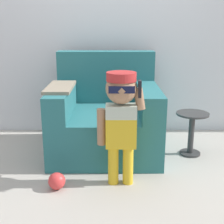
% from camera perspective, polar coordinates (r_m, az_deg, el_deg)
% --- Properties ---
extents(ground_plane, '(10.00, 10.00, 0.00)m').
position_cam_1_polar(ground_plane, '(3.22, -0.59, -7.84)').
color(ground_plane, '#ADA89E').
extents(wall_back, '(10.00, 0.05, 2.60)m').
position_cam_1_polar(wall_back, '(3.75, -0.54, 15.98)').
color(wall_back, silver).
rests_on(wall_back, ground_plane).
extents(armchair, '(1.09, 1.04, 1.00)m').
position_cam_1_polar(armchair, '(3.25, -1.28, -1.00)').
color(armchair, '#286B70').
rests_on(armchair, ground_plane).
extents(person_child, '(0.38, 0.29, 0.94)m').
position_cam_1_polar(person_child, '(2.46, 1.58, 0.08)').
color(person_child, gold).
rests_on(person_child, ground_plane).
extents(side_table, '(0.32, 0.32, 0.44)m').
position_cam_1_polar(side_table, '(3.24, 14.30, -3.10)').
color(side_table, '#333333').
rests_on(side_table, ground_plane).
extents(toy_ball, '(0.14, 0.14, 0.14)m').
position_cam_1_polar(toy_ball, '(2.62, -10.09, -12.31)').
color(toy_ball, '#D13838').
rests_on(toy_ball, ground_plane).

